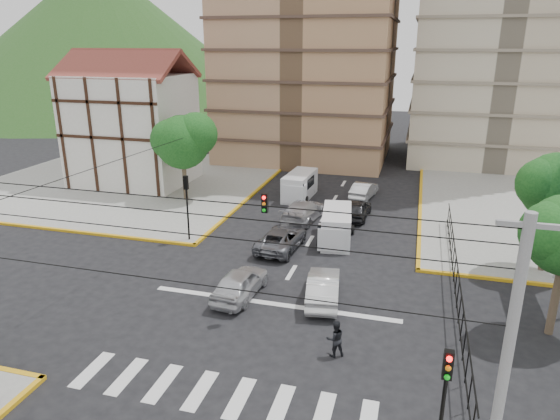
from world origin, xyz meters
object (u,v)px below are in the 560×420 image
(traffic_light_se, at_px, (444,394))
(car_silver_front_left, at_px, (240,283))
(van_right_lane, at_px, (336,228))
(van_left_lane, at_px, (299,187))
(traffic_light_nw, at_px, (187,197))
(car_white_front_right, at_px, (323,287))
(pedestrian_crosswalk, at_px, (335,339))

(traffic_light_se, bearing_deg, car_silver_front_left, 136.07)
(van_right_lane, height_order, van_left_lane, van_left_lane)
(van_right_lane, relative_size, van_left_lane, 1.00)
(traffic_light_se, relative_size, van_right_lane, 0.89)
(traffic_light_nw, xyz_separation_m, car_white_front_right, (10.20, -5.53, -2.36))
(traffic_light_se, xyz_separation_m, pedestrian_crosswalk, (-4.01, 5.45, -2.29))
(traffic_light_nw, xyz_separation_m, van_left_lane, (4.85, 11.37, -2.05))
(traffic_light_se, xyz_separation_m, car_silver_front_left, (-9.69, 9.34, -2.35))
(van_left_lane, xyz_separation_m, car_silver_front_left, (1.06, -17.64, -0.30))
(car_silver_front_left, xyz_separation_m, pedestrian_crosswalk, (5.68, -3.89, 0.06))
(traffic_light_se, xyz_separation_m, van_right_lane, (-6.10, 18.13, -2.08))
(car_silver_front_left, height_order, car_white_front_right, car_silver_front_left)
(traffic_light_nw, bearing_deg, car_silver_front_left, -46.67)
(van_left_lane, bearing_deg, traffic_light_nw, -109.62)
(car_white_front_right, relative_size, pedestrian_crosswalk, 2.76)
(traffic_light_se, relative_size, car_white_front_right, 0.96)
(pedestrian_crosswalk, bearing_deg, car_white_front_right, -101.59)
(car_silver_front_left, bearing_deg, traffic_light_se, 140.29)
(van_left_lane, relative_size, pedestrian_crosswalk, 2.99)
(van_left_lane, distance_m, pedestrian_crosswalk, 22.55)
(van_left_lane, distance_m, car_white_front_right, 17.73)
(traffic_light_se, height_order, car_silver_front_left, traffic_light_se)
(van_right_lane, relative_size, car_white_front_right, 1.08)
(traffic_light_se, bearing_deg, car_white_front_right, 118.22)
(van_right_lane, height_order, car_silver_front_left, van_right_lane)
(traffic_light_se, bearing_deg, van_right_lane, 108.61)
(car_silver_front_left, bearing_deg, pedestrian_crosswalk, 149.85)
(car_white_front_right, bearing_deg, pedestrian_crosswalk, 98.59)
(traffic_light_se, relative_size, van_left_lane, 0.89)
(van_left_lane, bearing_deg, pedestrian_crosswalk, -69.15)
(van_right_lane, distance_m, van_left_lane, 9.99)
(traffic_light_nw, relative_size, car_silver_front_left, 0.98)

